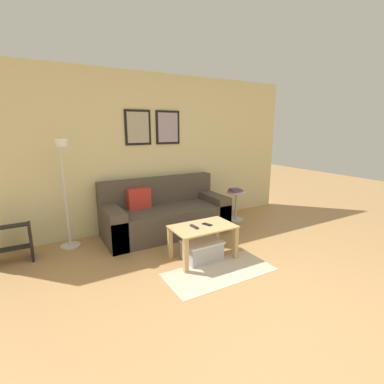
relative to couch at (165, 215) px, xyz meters
The scene contains 12 objects.
ground_plane 2.61m from the couch, 91.32° to the right, with size 16.00×16.00×0.00m, color tan.
wall_back 1.08m from the couch, 97.53° to the left, with size 5.60×0.09×2.55m.
area_rug 1.54m from the couch, 88.94° to the right, with size 1.32×0.62×0.01m, color #C1B299.
couch is the anchor object (origin of this frame).
coffee_table 1.10m from the couch, 87.64° to the right, with size 0.82×0.51×0.45m.
storage_bin 1.14m from the couch, 89.17° to the right, with size 0.49×0.35×0.25m.
floor_lamp 1.54m from the couch, behind, with size 0.28×0.50×1.55m.
side_table 1.41m from the couch, ahead, with size 0.36×0.36×0.54m.
book_stack 1.41m from the couch, ahead, with size 0.26×0.19×0.06m.
remote_control 1.10m from the couch, 94.12° to the right, with size 0.04×0.15×0.02m, color #232328.
cell_phone 1.10m from the couch, 83.64° to the right, with size 0.07×0.14×0.01m, color black.
step_stool 2.13m from the couch, behind, with size 0.46×0.30×0.47m.
Camera 1 is at (-1.70, -1.39, 1.69)m, focal length 26.00 mm.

